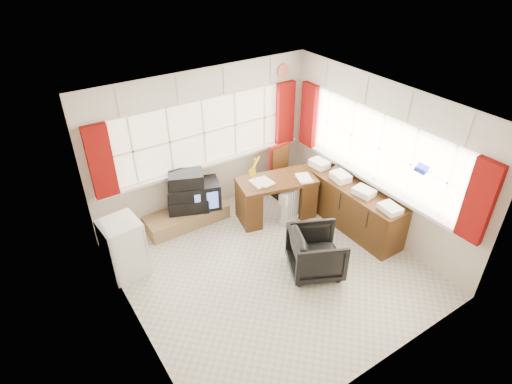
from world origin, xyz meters
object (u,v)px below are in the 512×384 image
Objects in this scene: desk at (276,196)px; radiator at (291,208)px; crt_tv at (204,194)px; task_chair at (282,169)px; credenza at (350,205)px; office_chair at (316,252)px; mini_fridge at (123,248)px; tv_bench at (187,217)px; desk_lamp at (255,164)px.

radiator is (0.15, -0.23, -0.16)m from desk.
radiator is at bearing -36.55° from crt_tv.
task_chair is 0.50× the size of credenza.
office_chair is 0.85× the size of mini_fridge.
crt_tv is (0.35, -0.01, 0.36)m from tv_bench.
mini_fridge is (-2.63, 0.07, 0.03)m from desk.
task_chair reaches higher than radiator.
mini_fridge is (-2.31, -0.09, -0.61)m from desk_lamp.
desk is 2.26× the size of crt_tv.
desk_lamp reaches higher than task_chair.
credenza is (1.22, -1.03, -0.66)m from desk_lamp.
office_chair is 0.54× the size of tv_bench.
desk reaches higher than office_chair.
desk_lamp is 0.22× the size of credenza.
credenza is at bearing -40.11° from radiator.
crt_tv is 0.70× the size of mini_fridge.
radiator is at bearing -115.68° from task_chair.
credenza is 2.45m from crt_tv.
task_chair is 1.56m from crt_tv.
tv_bench is at bearing 178.16° from crt_tv.
radiator is (0.47, -0.40, -0.80)m from desk_lamp.
office_chair is 1.30m from radiator.
credenza reaches higher than office_chair.
mini_fridge reaches higher than crt_tv.
tv_bench is at bearing 155.04° from desk_lamp.
radiator reaches higher than tv_bench.
desk is 1.22m from crt_tv.
task_chair is 1.45m from credenza.
desk reaches higher than crt_tv.
desk is 1.58× the size of mini_fridge.
crt_tv is (-1.19, 0.88, 0.23)m from radiator.
tv_bench is at bearing 154.59° from desk.
office_chair is (-0.83, -1.97, -0.18)m from task_chair.
tv_bench is (-1.90, 0.13, -0.40)m from task_chair.
desk_lamp is 1.49m from tv_bench.
mini_fridge is at bearing -155.02° from tv_bench.
credenza is 1.43× the size of tv_bench.
crt_tv is 1.69m from mini_fridge.
radiator is 0.31× the size of credenza.
task_chair is 2.14m from office_chair.
mini_fridge is (-1.59, -0.57, -0.04)m from crt_tv.
radiator is at bearing -30.17° from tv_bench.
desk_lamp is 2.39m from mini_fridge.
credenza is (0.75, -0.63, 0.14)m from radiator.
desk_lamp is (-0.32, 0.16, 0.64)m from desk.
crt_tv is at bearing 175.61° from task_chair.
task_chair reaches higher than crt_tv.
crt_tv is at bearing 142.03° from credenza.
tv_bench is at bearing 149.83° from radiator.
office_chair is 2.36m from tv_bench.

